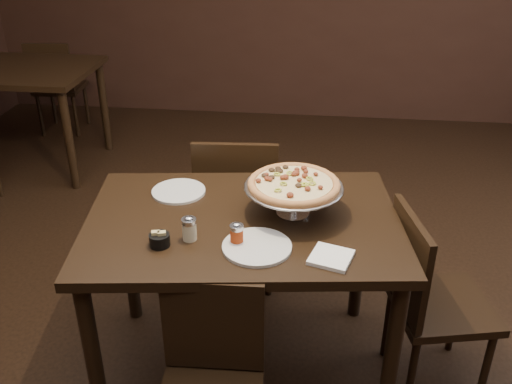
# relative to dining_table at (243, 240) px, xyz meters

# --- Properties ---
(room) EXTENTS (6.04, 7.04, 2.84)m
(room) POSITION_rel_dining_table_xyz_m (0.13, 0.03, 0.69)
(room) COLOR black
(room) RESTS_ON ground
(dining_table) EXTENTS (1.42, 1.04, 0.82)m
(dining_table) POSITION_rel_dining_table_xyz_m (0.00, 0.00, 0.00)
(dining_table) COLOR black
(dining_table) RESTS_ON ground
(background_table) EXTENTS (1.31, 0.88, 0.82)m
(background_table) POSITION_rel_dining_table_xyz_m (-2.13, 2.07, -0.00)
(background_table) COLOR black
(background_table) RESTS_ON ground
(pizza_stand) EXTENTS (0.42, 0.42, 0.17)m
(pizza_stand) POSITION_rel_dining_table_xyz_m (0.21, 0.07, 0.25)
(pizza_stand) COLOR silver
(pizza_stand) RESTS_ON dining_table
(parmesan_shaker) EXTENTS (0.06, 0.06, 0.10)m
(parmesan_shaker) POSITION_rel_dining_table_xyz_m (-0.19, -0.18, 0.16)
(parmesan_shaker) COLOR beige
(parmesan_shaker) RESTS_ON dining_table
(pepper_flake_shaker) EXTENTS (0.05, 0.05, 0.09)m
(pepper_flake_shaker) POSITION_rel_dining_table_xyz_m (0.00, -0.19, 0.15)
(pepper_flake_shaker) COLOR maroon
(pepper_flake_shaker) RESTS_ON dining_table
(packet_caddy) EXTENTS (0.08, 0.08, 0.06)m
(packet_caddy) POSITION_rel_dining_table_xyz_m (-0.29, -0.24, 0.14)
(packet_caddy) COLOR black
(packet_caddy) RESTS_ON dining_table
(napkin_stack) EXTENTS (0.18, 0.18, 0.02)m
(napkin_stack) POSITION_rel_dining_table_xyz_m (0.37, -0.26, 0.12)
(napkin_stack) COLOR white
(napkin_stack) RESTS_ON dining_table
(plate_left) EXTENTS (0.24, 0.24, 0.01)m
(plate_left) POSITION_rel_dining_table_xyz_m (-0.32, 0.20, 0.11)
(plate_left) COLOR silver
(plate_left) RESTS_ON dining_table
(plate_near) EXTENTS (0.27, 0.27, 0.01)m
(plate_near) POSITION_rel_dining_table_xyz_m (0.08, -0.22, 0.12)
(plate_near) COLOR silver
(plate_near) RESTS_ON dining_table
(serving_spatula) EXTENTS (0.15, 0.15, 0.02)m
(serving_spatula) POSITION_rel_dining_table_xyz_m (0.23, -0.02, 0.24)
(serving_spatula) COLOR silver
(serving_spatula) RESTS_ON pizza_stand
(chair_far) EXTENTS (0.46, 0.46, 0.93)m
(chair_far) POSITION_rel_dining_table_xyz_m (-0.12, 0.65, -0.20)
(chair_far) COLOR black
(chair_far) RESTS_ON ground
(chair_near) EXTENTS (0.39, 0.39, 0.82)m
(chair_near) POSITION_rel_dining_table_xyz_m (-0.05, -0.55, -0.27)
(chair_near) COLOR black
(chair_near) RESTS_ON ground
(chair_side) EXTENTS (0.49, 0.49, 0.88)m
(chair_side) POSITION_rel_dining_table_xyz_m (0.81, 0.01, -0.23)
(chair_side) COLOR black
(chair_side) RESTS_ON ground
(bg_chair_far) EXTENTS (0.43, 0.43, 0.87)m
(bg_chair_far) POSITION_rel_dining_table_xyz_m (-2.10, 2.77, -0.24)
(bg_chair_far) COLOR black
(bg_chair_far) RESTS_ON ground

